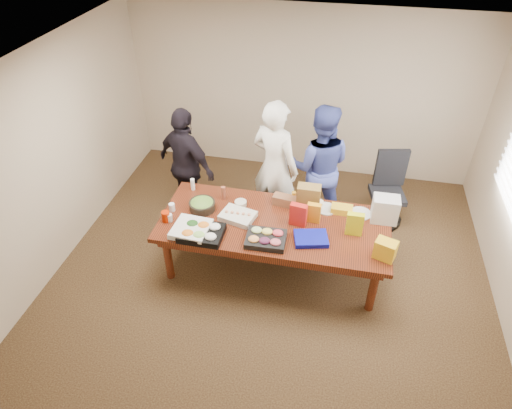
% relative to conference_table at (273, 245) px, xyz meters
% --- Properties ---
extents(floor, '(5.50, 5.00, 0.02)m').
position_rel_conference_table_xyz_m(floor, '(0.00, 0.00, -0.39)').
color(floor, '#47301E').
rests_on(floor, ground).
extents(ceiling, '(5.50, 5.00, 0.02)m').
position_rel_conference_table_xyz_m(ceiling, '(0.00, 0.00, 2.33)').
color(ceiling, white).
rests_on(ceiling, wall_back).
extents(wall_back, '(5.50, 0.04, 2.70)m').
position_rel_conference_table_xyz_m(wall_back, '(0.00, 2.50, 0.98)').
color(wall_back, beige).
rests_on(wall_back, floor).
extents(wall_front, '(5.50, 0.04, 2.70)m').
position_rel_conference_table_xyz_m(wall_front, '(0.00, -2.50, 0.98)').
color(wall_front, beige).
rests_on(wall_front, floor).
extents(wall_left, '(0.04, 5.00, 2.70)m').
position_rel_conference_table_xyz_m(wall_left, '(-2.75, 0.00, 0.98)').
color(wall_left, beige).
rests_on(wall_left, floor).
extents(conference_table, '(2.80, 1.20, 0.75)m').
position_rel_conference_table_xyz_m(conference_table, '(0.00, 0.00, 0.00)').
color(conference_table, '#4C1C0F').
rests_on(conference_table, floor).
extents(office_chair, '(0.63, 0.63, 1.05)m').
position_rel_conference_table_xyz_m(office_chair, '(1.42, 1.26, 0.15)').
color(office_chair, black).
rests_on(office_chair, floor).
extents(person_center, '(0.83, 0.71, 1.94)m').
position_rel_conference_table_xyz_m(person_center, '(-0.16, 0.90, 0.59)').
color(person_center, white).
rests_on(person_center, floor).
extents(person_right, '(0.92, 0.73, 1.82)m').
position_rel_conference_table_xyz_m(person_right, '(0.42, 1.13, 0.54)').
color(person_right, '#414DA4').
rests_on(person_right, floor).
extents(person_left, '(1.08, 0.83, 1.71)m').
position_rel_conference_table_xyz_m(person_left, '(-1.40, 0.85, 0.48)').
color(person_left, black).
rests_on(person_left, floor).
extents(veggie_tray, '(0.51, 0.40, 0.08)m').
position_rel_conference_table_xyz_m(veggie_tray, '(-0.79, -0.41, 0.41)').
color(veggie_tray, black).
rests_on(veggie_tray, conference_table).
extents(fruit_tray, '(0.47, 0.37, 0.07)m').
position_rel_conference_table_xyz_m(fruit_tray, '(-0.03, -0.35, 0.41)').
color(fruit_tray, black).
rests_on(fruit_tray, conference_table).
extents(sheet_cake, '(0.47, 0.39, 0.07)m').
position_rel_conference_table_xyz_m(sheet_cake, '(-0.45, -0.01, 0.41)').
color(sheet_cake, beige).
rests_on(sheet_cake, conference_table).
extents(salad_bowl, '(0.42, 0.42, 0.11)m').
position_rel_conference_table_xyz_m(salad_bowl, '(-0.94, 0.08, 0.43)').
color(salad_bowl, black).
rests_on(salad_bowl, conference_table).
extents(chip_bag_blue, '(0.44, 0.37, 0.06)m').
position_rel_conference_table_xyz_m(chip_bag_blue, '(0.48, -0.23, 0.40)').
color(chip_bag_blue, '#0C129C').
rests_on(chip_bag_blue, conference_table).
extents(chip_bag_red, '(0.21, 0.11, 0.29)m').
position_rel_conference_table_xyz_m(chip_bag_red, '(0.29, 0.03, 0.52)').
color(chip_bag_red, red).
rests_on(chip_bag_red, conference_table).
extents(chip_bag_yellow, '(0.20, 0.08, 0.29)m').
position_rel_conference_table_xyz_m(chip_bag_yellow, '(0.95, -0.00, 0.52)').
color(chip_bag_yellow, yellow).
rests_on(chip_bag_yellow, conference_table).
extents(chip_bag_orange, '(0.17, 0.08, 0.26)m').
position_rel_conference_table_xyz_m(chip_bag_orange, '(0.46, 0.13, 0.50)').
color(chip_bag_orange, orange).
rests_on(chip_bag_orange, conference_table).
extents(mayo_jar, '(0.10, 0.10, 0.13)m').
position_rel_conference_table_xyz_m(mayo_jar, '(0.23, 0.36, 0.44)').
color(mayo_jar, silver).
rests_on(mayo_jar, conference_table).
extents(mustard_bottle, '(0.07, 0.07, 0.16)m').
position_rel_conference_table_xyz_m(mustard_bottle, '(0.17, 0.45, 0.46)').
color(mustard_bottle, orange).
rests_on(mustard_bottle, conference_table).
extents(dressing_bottle, '(0.07, 0.07, 0.18)m').
position_rel_conference_table_xyz_m(dressing_bottle, '(-0.73, 0.35, 0.47)').
color(dressing_bottle, brown).
rests_on(dressing_bottle, conference_table).
extents(ranch_bottle, '(0.06, 0.06, 0.17)m').
position_rel_conference_table_xyz_m(ranch_bottle, '(-1.19, 0.46, 0.46)').
color(ranch_bottle, white).
rests_on(ranch_bottle, conference_table).
extents(banana_bunch, '(0.27, 0.16, 0.09)m').
position_rel_conference_table_xyz_m(banana_bunch, '(0.79, 0.38, 0.42)').
color(banana_bunch, yellow).
rests_on(banana_bunch, conference_table).
extents(bread_loaf, '(0.34, 0.18, 0.13)m').
position_rel_conference_table_xyz_m(bread_loaf, '(0.08, 0.39, 0.44)').
color(bread_loaf, brown).
rests_on(bread_loaf, conference_table).
extents(kraft_bag, '(0.29, 0.17, 0.37)m').
position_rel_conference_table_xyz_m(kraft_bag, '(0.37, 0.32, 0.56)').
color(kraft_bag, olive).
rests_on(kraft_bag, conference_table).
extents(red_cup, '(0.10, 0.10, 0.13)m').
position_rel_conference_table_xyz_m(red_cup, '(-1.30, -0.24, 0.44)').
color(red_cup, '#AC2000').
rests_on(red_cup, conference_table).
extents(clear_cup_a, '(0.09, 0.09, 0.10)m').
position_rel_conference_table_xyz_m(clear_cup_a, '(-1.26, -0.23, 0.43)').
color(clear_cup_a, silver).
rests_on(clear_cup_a, conference_table).
extents(clear_cup_b, '(0.08, 0.08, 0.10)m').
position_rel_conference_table_xyz_m(clear_cup_b, '(-1.30, -0.03, 0.43)').
color(clear_cup_b, white).
rests_on(clear_cup_b, conference_table).
extents(pizza_box_lower, '(0.44, 0.44, 0.05)m').
position_rel_conference_table_xyz_m(pizza_box_lower, '(-0.95, -0.36, 0.40)').
color(pizza_box_lower, white).
rests_on(pizza_box_lower, conference_table).
extents(pizza_box_upper, '(0.44, 0.44, 0.05)m').
position_rel_conference_table_xyz_m(pizza_box_upper, '(-0.92, -0.39, 0.45)').
color(pizza_box_upper, silver).
rests_on(pizza_box_upper, pizza_box_lower).
extents(plate_a, '(0.29, 0.29, 0.02)m').
position_rel_conference_table_xyz_m(plate_a, '(1.03, 0.39, 0.38)').
color(plate_a, silver).
rests_on(plate_a, conference_table).
extents(plate_b, '(0.31, 0.31, 0.02)m').
position_rel_conference_table_xyz_m(plate_b, '(0.60, 0.40, 0.38)').
color(plate_b, silver).
rests_on(plate_b, conference_table).
extents(dip_bowl_a, '(0.17, 0.17, 0.06)m').
position_rel_conference_table_xyz_m(dip_bowl_a, '(0.49, 0.46, 0.40)').
color(dip_bowl_a, '#F8E3BD').
rests_on(dip_bowl_a, conference_table).
extents(dip_bowl_b, '(0.17, 0.17, 0.06)m').
position_rel_conference_table_xyz_m(dip_bowl_b, '(-0.48, 0.25, 0.41)').
color(dip_bowl_b, beige).
rests_on(dip_bowl_b, conference_table).
extents(grocery_bag_white, '(0.31, 0.23, 0.33)m').
position_rel_conference_table_xyz_m(grocery_bag_white, '(1.30, 0.33, 0.54)').
color(grocery_bag_white, silver).
rests_on(grocery_bag_white, conference_table).
extents(grocery_bag_yellow, '(0.27, 0.23, 0.23)m').
position_rel_conference_table_xyz_m(grocery_bag_yellow, '(1.30, -0.33, 0.49)').
color(grocery_bag_yellow, gold).
rests_on(grocery_bag_yellow, conference_table).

